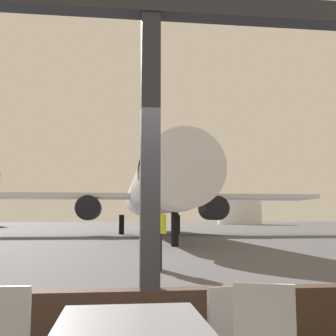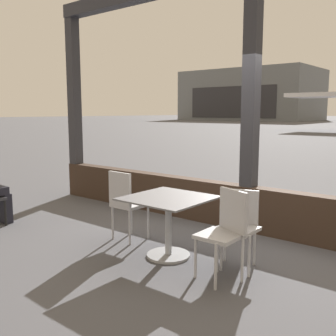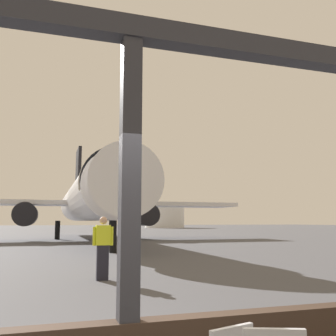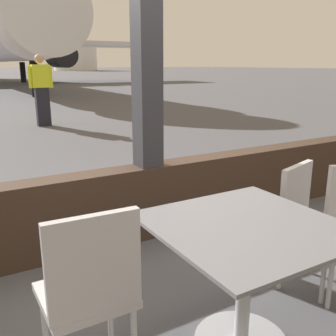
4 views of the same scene
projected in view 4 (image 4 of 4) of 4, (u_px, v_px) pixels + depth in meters
The scene contains 6 objects.
window_frame at pixel (147, 87), 3.23m from camera, with size 8.09×0.24×3.79m.
dining_table at pixel (245, 269), 2.05m from camera, with size 0.92×0.92×0.73m.
cafe_chair_window_left at pixel (308, 216), 2.64m from camera, with size 0.48×0.48×0.86m.
cafe_chair_aisle_left at pixel (90, 288), 1.71m from camera, with size 0.41×0.41×0.94m.
ground_crew_worker at pixel (41, 90), 9.54m from camera, with size 0.57×0.22×1.74m.
fuel_storage_tank at pixel (75, 57), 86.85m from camera, with size 9.58×9.58×6.08m, color white.
Camera 4 is at (-1.52, -2.93, 1.52)m, focal length 41.38 mm.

